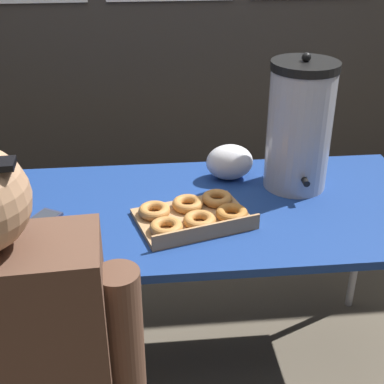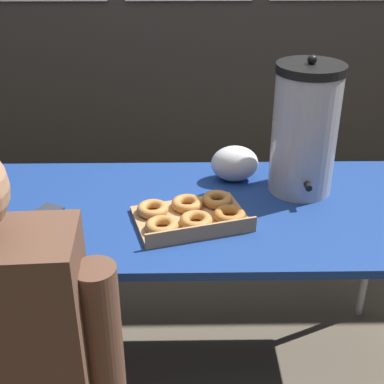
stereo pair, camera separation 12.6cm
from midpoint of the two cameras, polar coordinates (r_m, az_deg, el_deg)
The scene contains 6 objects.
ground_plane at distance 2.23m, azimuth -1.66°, elevation -18.26°, with size 12.00×12.00×0.00m, color brown.
folding_table at distance 1.79m, azimuth -1.96°, elevation -2.98°, with size 1.59×0.71×0.73m.
donut_box at distance 1.69m, azimuth -1.99°, elevation -2.53°, with size 0.40×0.32×0.05m.
coffee_urn at distance 1.85m, azimuth 9.46°, elevation 6.90°, with size 0.22×0.25×0.47m.
cell_phone at distance 1.77m, azimuth -17.86°, elevation -3.01°, with size 0.13×0.16×0.01m.
plastic_bag at distance 1.93m, azimuth 2.16°, elevation 3.18°, with size 0.17×0.12×0.13m.
Camera 1 is at (-0.15, -1.53, 1.62)m, focal length 50.00 mm.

